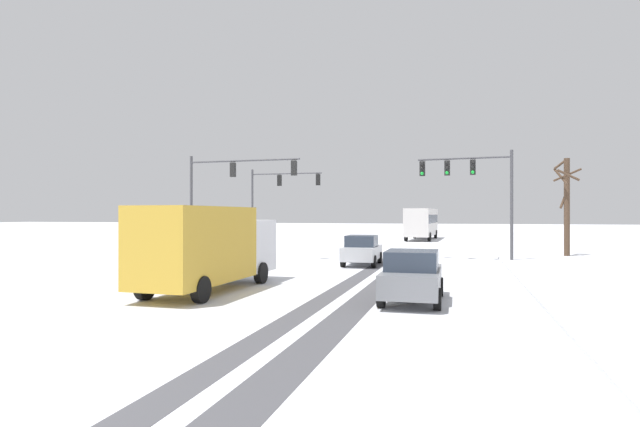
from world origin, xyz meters
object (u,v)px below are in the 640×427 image
at_px(traffic_signal_near_right, 473,180).
at_px(car_silver_lead, 362,250).
at_px(traffic_signal_near_left, 228,183).
at_px(bus_oncoming, 422,221).
at_px(traffic_signal_far_left, 276,192).
at_px(box_truck_delivery, 209,245).
at_px(car_yellow_cab_second, 205,255).
at_px(bare_tree_sidewalk_far, 566,202).
at_px(car_grey_third, 412,276).

height_order(traffic_signal_near_right, car_silver_lead, traffic_signal_near_right).
height_order(traffic_signal_near_left, bus_oncoming, traffic_signal_near_left).
xyz_separation_m(traffic_signal_near_right, traffic_signal_far_left, (-15.31, 7.90, -0.13)).
height_order(traffic_signal_near_right, traffic_signal_far_left, same).
distance_m(car_silver_lead, box_truck_delivery, 11.26).
bearing_deg(traffic_signal_near_left, traffic_signal_far_left, 93.02).
height_order(traffic_signal_near_right, box_truck_delivery, traffic_signal_near_right).
bearing_deg(box_truck_delivery, traffic_signal_far_left, 104.39).
bearing_deg(car_silver_lead, traffic_signal_near_right, 35.46).
bearing_deg(traffic_signal_near_left, car_yellow_cab_second, -72.67).
relative_size(bus_oncoming, box_truck_delivery, 1.49).
xyz_separation_m(traffic_signal_far_left, bus_oncoming, (10.60, 17.38, -2.65)).
distance_m(traffic_signal_near_left, car_silver_lead, 9.92).
xyz_separation_m(traffic_signal_far_left, bare_tree_sidewalk_far, (21.41, -2.45, -1.10)).
relative_size(traffic_signal_far_left, bus_oncoming, 0.59).
bearing_deg(car_yellow_cab_second, traffic_signal_near_right, 36.87).
bearing_deg(traffic_signal_far_left, car_yellow_cab_second, -80.86).
bearing_deg(traffic_signal_far_left, bare_tree_sidewalk_far, -6.53).
xyz_separation_m(car_yellow_cab_second, bus_oncoming, (7.81, 34.68, 1.18)).
bearing_deg(car_silver_lead, bare_tree_sidewalk_far, 38.82).
bearing_deg(traffic_signal_near_right, bus_oncoming, 100.56).
bearing_deg(car_yellow_cab_second, box_truck_delivery, -60.71).
height_order(bus_oncoming, bare_tree_sidewalk_far, bare_tree_sidewalk_far).
height_order(car_silver_lead, bus_oncoming, bus_oncoming).
distance_m(car_yellow_cab_second, bus_oncoming, 35.56).
bearing_deg(traffic_signal_far_left, car_grey_third, -60.49).
relative_size(traffic_signal_near_right, car_grey_third, 1.58).
distance_m(traffic_signal_near_right, box_truck_delivery, 17.87).
distance_m(traffic_signal_far_left, car_yellow_cab_second, 17.93).
height_order(traffic_signal_near_right, car_yellow_cab_second, traffic_signal_near_right).
xyz_separation_m(car_yellow_cab_second, box_truck_delivery, (3.05, -5.43, 0.82)).
bearing_deg(bus_oncoming, car_yellow_cab_second, -102.70).
bearing_deg(car_yellow_cab_second, bus_oncoming, 77.30).
height_order(car_silver_lead, car_grey_third, same).
relative_size(traffic_signal_near_left, car_silver_lead, 1.80).
distance_m(bus_oncoming, bare_tree_sidewalk_far, 22.64).
xyz_separation_m(car_grey_third, box_truck_delivery, (-7.26, 0.40, 0.82)).
distance_m(car_silver_lead, bare_tree_sidewalk_far, 15.62).
bearing_deg(car_grey_third, traffic_signal_near_right, 81.71).
bearing_deg(box_truck_delivery, bare_tree_sidewalk_far, 52.46).
relative_size(box_truck_delivery, bare_tree_sidewalk_far, 1.15).
relative_size(car_silver_lead, car_grey_third, 1.01).
xyz_separation_m(traffic_signal_near_left, car_yellow_cab_second, (2.25, -7.22, -3.89)).
height_order(car_grey_third, box_truck_delivery, box_truck_delivery).
bearing_deg(bare_tree_sidewalk_far, bus_oncoming, 118.60).
bearing_deg(traffic_signal_far_left, box_truck_delivery, -75.61).
bearing_deg(traffic_signal_near_right, box_truck_delivery, -122.60).
relative_size(traffic_signal_near_left, traffic_signal_near_right, 1.15).
xyz_separation_m(car_grey_third, bare_tree_sidewalk_far, (8.32, 20.68, 2.73)).
height_order(traffic_signal_near_left, bare_tree_sidewalk_far, traffic_signal_near_left).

